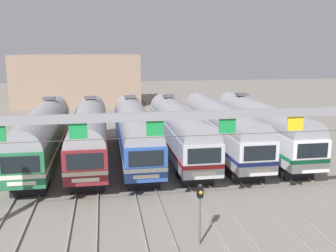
{
  "coord_description": "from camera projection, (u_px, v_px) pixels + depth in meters",
  "views": [
    {
      "loc": [
        -4.46,
        -32.45,
        9.68
      ],
      "look_at": [
        1.69,
        3.99,
        2.07
      ],
      "focal_mm": 40.69,
      "sensor_mm": 36.0,
      "label": 1
    }
  ],
  "objects": [
    {
      "name": "yard_signal_mast",
      "position": [
        200.0,
        203.0,
        18.65
      ],
      "size": [
        0.28,
        0.35,
        3.16
      ],
      "color": "#59595E",
      "rests_on": "ground"
    },
    {
      "name": "maintenance_building",
      "position": [
        78.0,
        80.0,
        65.29
      ],
      "size": [
        20.73,
        10.0,
        8.53
      ],
      "primitive_type": "cube",
      "color": "gray",
      "rests_on": "ground"
    },
    {
      "name": "catenary_gantry",
      "position": [
        192.0,
        133.0,
        19.91
      ],
      "size": [
        24.57,
        0.44,
        6.97
      ],
      "color": "gray",
      "rests_on": "ground"
    },
    {
      "name": "commuter_train_maroon",
      "position": [
        90.0,
        131.0,
        32.53
      ],
      "size": [
        2.88,
        18.06,
        5.05
      ],
      "color": "maroon",
      "rests_on": "ground"
    },
    {
      "name": "commuter_train_white",
      "position": [
        260.0,
        125.0,
        35.05
      ],
      "size": [
        2.88,
        18.06,
        5.05
      ],
      "color": "white",
      "rests_on": "ground"
    },
    {
      "name": "track_bed",
      "position": [
        139.0,
        122.0,
        50.42
      ],
      "size": [
        20.84,
        70.0,
        0.15
      ],
      "color": "gray",
      "rests_on": "ground"
    },
    {
      "name": "commuter_train_green",
      "position": [
        43.0,
        133.0,
        31.9
      ],
      "size": [
        2.88,
        18.06,
        5.05
      ],
      "color": "#236B42",
      "rests_on": "ground"
    },
    {
      "name": "commuter_train_blue",
      "position": [
        135.0,
        130.0,
        33.16
      ],
      "size": [
        2.88,
        18.06,
        5.05
      ],
      "color": "#284C9E",
      "rests_on": "ground"
    },
    {
      "name": "ground_plane",
      "position": [
        157.0,
        158.0,
        34.02
      ],
      "size": [
        160.0,
        160.0,
        0.0
      ],
      "primitive_type": "plane",
      "color": "gray"
    },
    {
      "name": "commuter_train_silver",
      "position": [
        220.0,
        127.0,
        34.42
      ],
      "size": [
        2.88,
        18.06,
        4.77
      ],
      "color": "silver",
      "rests_on": "ground"
    },
    {
      "name": "commuter_train_stainless",
      "position": [
        178.0,
        128.0,
        33.79
      ],
      "size": [
        2.88,
        18.06,
        5.05
      ],
      "color": "#B2B5BA",
      "rests_on": "ground"
    }
  ]
}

